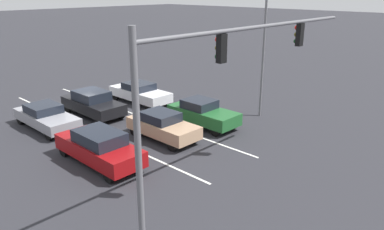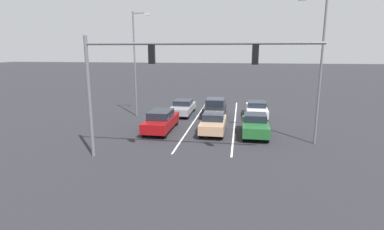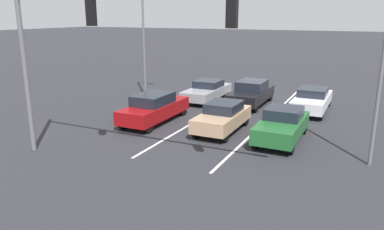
{
  "view_description": "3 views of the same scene",
  "coord_description": "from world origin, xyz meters",
  "px_view_note": "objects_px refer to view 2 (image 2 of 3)",
  "views": [
    {
      "loc": [
        12.04,
        21.16,
        7.59
      ],
      "look_at": [
        -0.28,
        9.46,
        1.8
      ],
      "focal_mm": 35.0,
      "sensor_mm": 36.0,
      "label": 1
    },
    {
      "loc": [
        -2.1,
        28.57,
        5.9
      ],
      "look_at": [
        1.19,
        8.39,
        1.5
      ],
      "focal_mm": 28.0,
      "sensor_mm": 36.0,
      "label": 2
    },
    {
      "loc": [
        -6.63,
        24.1,
        5.63
      ],
      "look_at": [
        0.54,
        9.27,
        1.19
      ],
      "focal_mm": 35.0,
      "sensor_mm": 36.0,
      "label": 3
    }
  ],
  "objects_px": {
    "car_darkgreen_leftlane_front": "(255,125)",
    "car_maroon_rightlane_front": "(161,121)",
    "car_gray_rightlane_second": "(183,107)",
    "traffic_signal_gantry": "(154,69)",
    "street_lamp_left_shoulder": "(319,63)",
    "car_black_midlane_second": "(215,107)",
    "car_tan_midlane_front": "(213,123)",
    "car_silver_leftlane_second": "(257,109)",
    "street_lamp_right_shoulder": "(136,59)"
  },
  "relations": [
    {
      "from": "car_darkgreen_leftlane_front",
      "to": "car_maroon_rightlane_front",
      "type": "relative_size",
      "value": 0.89
    },
    {
      "from": "car_maroon_rightlane_front",
      "to": "car_gray_rightlane_second",
      "type": "relative_size",
      "value": 1.03
    },
    {
      "from": "traffic_signal_gantry",
      "to": "street_lamp_left_shoulder",
      "type": "distance_m",
      "value": 10.16
    },
    {
      "from": "car_black_midlane_second",
      "to": "car_maroon_rightlane_front",
      "type": "bearing_deg",
      "value": 59.92
    },
    {
      "from": "car_tan_midlane_front",
      "to": "car_silver_leftlane_second",
      "type": "height_order",
      "value": "car_tan_midlane_front"
    },
    {
      "from": "car_maroon_rightlane_front",
      "to": "car_gray_rightlane_second",
      "type": "xyz_separation_m",
      "value": [
        -0.47,
        -6.08,
        -0.11
      ]
    },
    {
      "from": "car_maroon_rightlane_front",
      "to": "car_black_midlane_second",
      "type": "xyz_separation_m",
      "value": [
        -3.53,
        -6.09,
        0.0
      ]
    },
    {
      "from": "car_gray_rightlane_second",
      "to": "street_lamp_right_shoulder",
      "type": "distance_m",
      "value": 6.12
    },
    {
      "from": "traffic_signal_gantry",
      "to": "street_lamp_left_shoulder",
      "type": "height_order",
      "value": "street_lamp_left_shoulder"
    },
    {
      "from": "car_maroon_rightlane_front",
      "to": "car_silver_leftlane_second",
      "type": "relative_size",
      "value": 1.0
    },
    {
      "from": "car_tan_midlane_front",
      "to": "street_lamp_right_shoulder",
      "type": "xyz_separation_m",
      "value": [
        7.37,
        -4.66,
        4.44
      ]
    },
    {
      "from": "car_darkgreen_leftlane_front",
      "to": "car_black_midlane_second",
      "type": "bearing_deg",
      "value": -61.41
    },
    {
      "from": "street_lamp_left_shoulder",
      "to": "car_silver_leftlane_second",
      "type": "bearing_deg",
      "value": -67.38
    },
    {
      "from": "car_darkgreen_leftlane_front",
      "to": "car_gray_rightlane_second",
      "type": "relative_size",
      "value": 0.92
    },
    {
      "from": "car_silver_leftlane_second",
      "to": "street_lamp_left_shoulder",
      "type": "relative_size",
      "value": 0.52
    },
    {
      "from": "car_maroon_rightlane_front",
      "to": "car_silver_leftlane_second",
      "type": "distance_m",
      "value": 9.52
    },
    {
      "from": "car_tan_midlane_front",
      "to": "car_silver_leftlane_second",
      "type": "xyz_separation_m",
      "value": [
        -3.38,
        -6.06,
        -0.03
      ]
    },
    {
      "from": "car_darkgreen_leftlane_front",
      "to": "street_lamp_left_shoulder",
      "type": "xyz_separation_m",
      "value": [
        -3.59,
        1.44,
        4.42
      ]
    },
    {
      "from": "street_lamp_left_shoulder",
      "to": "car_darkgreen_leftlane_front",
      "type": "bearing_deg",
      "value": -21.94
    },
    {
      "from": "car_silver_leftlane_second",
      "to": "street_lamp_left_shoulder",
      "type": "xyz_separation_m",
      "value": [
        -3.19,
        7.65,
        4.45
      ]
    },
    {
      "from": "car_gray_rightlane_second",
      "to": "car_darkgreen_leftlane_front",
      "type": "bearing_deg",
      "value": 136.21
    },
    {
      "from": "car_black_midlane_second",
      "to": "car_darkgreen_leftlane_front",
      "type": "bearing_deg",
      "value": 118.59
    },
    {
      "from": "car_black_midlane_second",
      "to": "car_silver_leftlane_second",
      "type": "height_order",
      "value": "car_black_midlane_second"
    },
    {
      "from": "car_black_midlane_second",
      "to": "street_lamp_left_shoulder",
      "type": "relative_size",
      "value": 0.5
    },
    {
      "from": "street_lamp_right_shoulder",
      "to": "street_lamp_left_shoulder",
      "type": "bearing_deg",
      "value": 155.81
    },
    {
      "from": "car_gray_rightlane_second",
      "to": "street_lamp_right_shoulder",
      "type": "xyz_separation_m",
      "value": [
        3.92,
        1.35,
        4.5
      ]
    },
    {
      "from": "street_lamp_left_shoulder",
      "to": "car_black_midlane_second",
      "type": "bearing_deg",
      "value": -47.63
    },
    {
      "from": "car_maroon_rightlane_front",
      "to": "traffic_signal_gantry",
      "type": "distance_m",
      "value": 7.39
    },
    {
      "from": "car_silver_leftlane_second",
      "to": "traffic_signal_gantry",
      "type": "xyz_separation_m",
      "value": [
        5.96,
        12.07,
        4.25
      ]
    },
    {
      "from": "car_darkgreen_leftlane_front",
      "to": "traffic_signal_gantry",
      "type": "bearing_deg",
      "value": 46.49
    },
    {
      "from": "car_darkgreen_leftlane_front",
      "to": "street_lamp_right_shoulder",
      "type": "bearing_deg",
      "value": -24.96
    },
    {
      "from": "car_black_midlane_second",
      "to": "car_silver_leftlane_second",
      "type": "distance_m",
      "value": 3.76
    },
    {
      "from": "car_tan_midlane_front",
      "to": "traffic_signal_gantry",
      "type": "distance_m",
      "value": 7.79
    },
    {
      "from": "car_darkgreen_leftlane_front",
      "to": "car_silver_leftlane_second",
      "type": "bearing_deg",
      "value": -93.66
    },
    {
      "from": "car_maroon_rightlane_front",
      "to": "car_tan_midlane_front",
      "type": "xyz_separation_m",
      "value": [
        -3.91,
        -0.07,
        -0.05
      ]
    },
    {
      "from": "street_lamp_left_shoulder",
      "to": "car_gray_rightlane_second",
      "type": "bearing_deg",
      "value": -37.22
    },
    {
      "from": "car_maroon_rightlane_front",
      "to": "car_gray_rightlane_second",
      "type": "distance_m",
      "value": 6.1
    },
    {
      "from": "car_tan_midlane_front",
      "to": "car_gray_rightlane_second",
      "type": "relative_size",
      "value": 0.88
    },
    {
      "from": "car_tan_midlane_front",
      "to": "street_lamp_right_shoulder",
      "type": "relative_size",
      "value": 0.44
    },
    {
      "from": "car_black_midlane_second",
      "to": "traffic_signal_gantry",
      "type": "height_order",
      "value": "traffic_signal_gantry"
    },
    {
      "from": "car_maroon_rightlane_front",
      "to": "street_lamp_left_shoulder",
      "type": "height_order",
      "value": "street_lamp_left_shoulder"
    },
    {
      "from": "car_black_midlane_second",
      "to": "traffic_signal_gantry",
      "type": "relative_size",
      "value": 0.38
    },
    {
      "from": "car_tan_midlane_front",
      "to": "traffic_signal_gantry",
      "type": "bearing_deg",
      "value": 66.74
    },
    {
      "from": "car_black_midlane_second",
      "to": "car_silver_leftlane_second",
      "type": "bearing_deg",
      "value": -179.54
    },
    {
      "from": "car_silver_leftlane_second",
      "to": "street_lamp_right_shoulder",
      "type": "distance_m",
      "value": 11.72
    },
    {
      "from": "car_maroon_rightlane_front",
      "to": "car_gray_rightlane_second",
      "type": "height_order",
      "value": "car_maroon_rightlane_front"
    },
    {
      "from": "traffic_signal_gantry",
      "to": "street_lamp_right_shoulder",
      "type": "bearing_deg",
      "value": -65.88
    },
    {
      "from": "car_tan_midlane_front",
      "to": "car_maroon_rightlane_front",
      "type": "bearing_deg",
      "value": 0.95
    },
    {
      "from": "car_darkgreen_leftlane_front",
      "to": "car_silver_leftlane_second",
      "type": "xyz_separation_m",
      "value": [
        -0.4,
        -6.21,
        -0.03
      ]
    },
    {
      "from": "traffic_signal_gantry",
      "to": "car_tan_midlane_front",
      "type": "bearing_deg",
      "value": -113.26
    }
  ]
}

